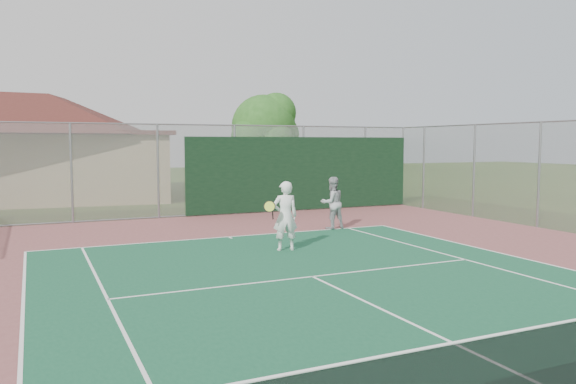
# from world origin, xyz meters

# --- Properties ---
(back_fence) EXTENTS (20.08, 0.11, 3.53)m
(back_fence) POSITION_xyz_m (2.11, 16.98, 1.67)
(back_fence) COLOR gray
(back_fence) RESTS_ON ground
(side_fence_right) EXTENTS (0.08, 9.00, 3.50)m
(side_fence_right) POSITION_xyz_m (10.00, 12.50, 1.75)
(side_fence_right) COLOR gray
(side_fence_right) RESTS_ON ground
(clubhouse) EXTENTS (15.03, 10.77, 6.13)m
(clubhouse) POSITION_xyz_m (-5.45, 26.75, 3.11)
(clubhouse) COLOR tan
(clubhouse) RESTS_ON ground
(tree) EXTENTS (3.82, 3.62, 5.32)m
(tree) POSITION_xyz_m (5.52, 22.38, 3.50)
(tree) COLOR #332112
(tree) RESTS_ON ground
(player_white_front) EXTENTS (1.12, 0.74, 1.80)m
(player_white_front) POSITION_xyz_m (0.67, 9.28, 0.91)
(player_white_front) COLOR white
(player_white_front) RESTS_ON ground
(player_grey_back) EXTENTS (0.86, 0.69, 1.69)m
(player_grey_back) POSITION_xyz_m (3.59, 12.02, 0.85)
(player_grey_back) COLOR #A4A7A9
(player_grey_back) RESTS_ON ground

